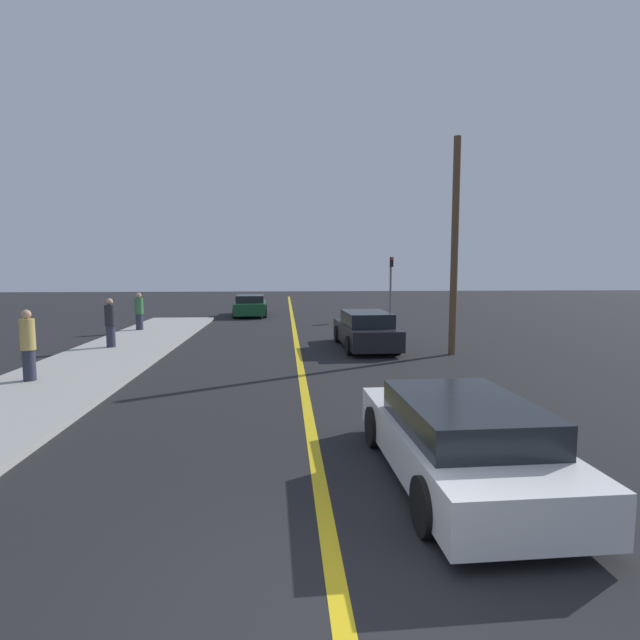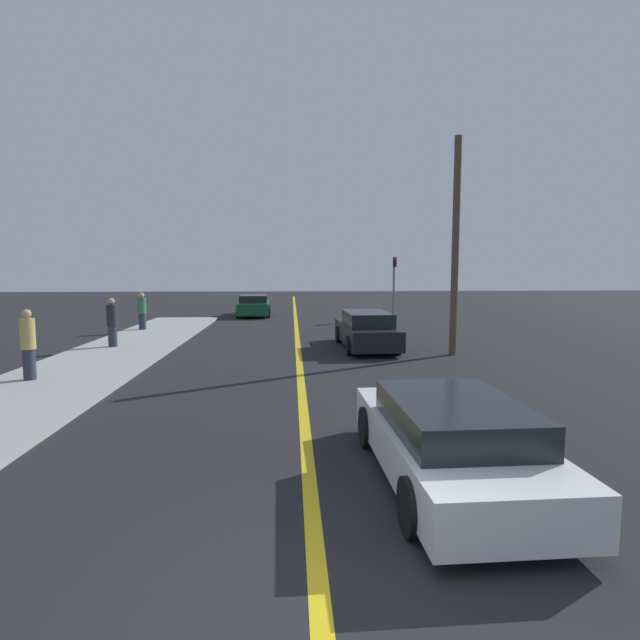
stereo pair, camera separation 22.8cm
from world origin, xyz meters
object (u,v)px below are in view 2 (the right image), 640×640
Objects in this scene: car_far_distant at (254,306)px; car_ahead_center at (366,330)px; pedestrian_near_curb at (28,344)px; traffic_light at (394,281)px; utility_pole at (455,248)px; car_near_right_lane at (449,439)px; pedestrian_mid_group at (112,322)px; pedestrian_far_standing at (142,311)px.

car_ahead_center is at bearing -70.40° from car_far_distant.
pedestrian_near_curb is 19.69m from traffic_light.
car_ahead_center reaches higher than car_far_distant.
car_far_distant is at bearing 118.32° from utility_pole.
utility_pole reaches higher than car_near_right_lane.
pedestrian_mid_group is (0.19, 5.30, -0.02)m from pedestrian_near_curb.
car_ahead_center is (0.59, 11.43, 0.07)m from car_near_right_lane.
car_far_distant is 8.90m from pedestrian_far_standing.
pedestrian_near_curb reaches higher than pedestrian_far_standing.
pedestrian_far_standing is (-4.49, -7.68, 0.34)m from car_far_distant.
car_ahead_center is 9.08m from pedestrian_mid_group.
car_near_right_lane is 0.63× the size of utility_pole.
car_far_distant is at bearing 72.34° from pedestrian_mid_group.
pedestrian_far_standing is 14.16m from utility_pole.
car_ahead_center is at bearing 29.50° from pedestrian_near_curb.
traffic_light is 0.49× the size of utility_pole.
pedestrian_mid_group is 0.49× the size of traffic_light.
pedestrian_mid_group is 15.78m from traffic_light.
utility_pole reaches higher than pedestrian_mid_group.
utility_pole is at bearing -7.73° from pedestrian_mid_group.
pedestrian_far_standing is at bearing -122.14° from car_far_distant.
car_far_distant is 1.27× the size of traffic_light.
utility_pole reaches higher than car_ahead_center.
pedestrian_near_curb reaches higher than pedestrian_mid_group.
car_far_distant is 2.68× the size of pedestrian_far_standing.
pedestrian_mid_group reaches higher than car_ahead_center.
pedestrian_mid_group reaches higher than car_far_distant.
traffic_light is at bearing 78.74° from car_near_right_lane.
car_far_distant is 0.63× the size of utility_pole.
pedestrian_far_standing is 0.47× the size of traffic_light.
car_near_right_lane is 11.45m from car_ahead_center.
traffic_light is at bearing 39.44° from pedestrian_mid_group.
pedestrian_near_curb is at bearing -88.62° from pedestrian_far_standing.
car_near_right_lane is 2.60× the size of pedestrian_mid_group.
traffic_light is at bearing -20.51° from car_far_distant.
pedestrian_near_curb is 1.05× the size of pedestrian_far_standing.
car_near_right_lane is 1.27× the size of traffic_light.
car_ahead_center is at bearing -107.02° from traffic_light.
car_ahead_center is 1.34× the size of traffic_light.
pedestrian_far_standing reaches higher than car_far_distant.
car_far_distant is (-5.02, 12.79, -0.02)m from car_ahead_center.
pedestrian_mid_group is at bearing 124.88° from car_near_right_lane.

